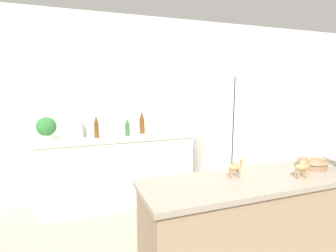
{
  "coord_description": "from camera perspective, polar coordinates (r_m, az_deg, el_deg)",
  "views": [
    {
      "loc": [
        -1.05,
        -1.04,
        1.58
      ],
      "look_at": [
        -0.17,
        1.38,
        1.18
      ],
      "focal_mm": 28.0,
      "sensor_mm": 36.0,
      "label": 1
    }
  ],
  "objects": [
    {
      "name": "wall_back",
      "position": [
        3.92,
        -4.43,
        4.3
      ],
      "size": [
        8.0,
        0.06,
        2.55
      ],
      "color": "silver",
      "rests_on": "ground_plane"
    },
    {
      "name": "back_counter",
      "position": [
        3.65,
        -10.97,
        -9.19
      ],
      "size": [
        1.99,
        0.63,
        0.92
      ],
      "color": "silver",
      "rests_on": "ground_plane"
    },
    {
      "name": "refrigerator",
      "position": [
        4.02,
        11.2,
        -1.58
      ],
      "size": [
        0.87,
        0.71,
        1.74
      ],
      "color": "white",
      "rests_on": "ground_plane"
    },
    {
      "name": "bar_counter",
      "position": [
        2.16,
        19.39,
        -22.39
      ],
      "size": [
        1.74,
        0.5,
        0.95
      ],
      "color": "#8C7256",
      "rests_on": "ground_plane"
    },
    {
      "name": "potted_plant",
      "position": [
        3.46,
        -24.95,
        -0.31
      ],
      "size": [
        0.23,
        0.23,
        0.29
      ],
      "color": "silver",
      "rests_on": "back_counter"
    },
    {
      "name": "paper_towel_roll",
      "position": [
        3.45,
        -21.27,
        -0.66
      ],
      "size": [
        0.1,
        0.1,
        0.25
      ],
      "color": "white",
      "rests_on": "back_counter"
    },
    {
      "name": "back_bottle_0",
      "position": [
        3.56,
        -17.75,
        -0.02
      ],
      "size": [
        0.07,
        0.07,
        0.29
      ],
      "color": "#B2B7BC",
      "rests_on": "back_counter"
    },
    {
      "name": "back_bottle_1",
      "position": [
        3.7,
        0.81,
        0.94
      ],
      "size": [
        0.08,
        0.08,
        0.32
      ],
      "color": "#B2B7BC",
      "rests_on": "back_counter"
    },
    {
      "name": "back_bottle_2",
      "position": [
        3.44,
        -15.33,
        -0.13
      ],
      "size": [
        0.06,
        0.06,
        0.3
      ],
      "color": "brown",
      "rests_on": "back_counter"
    },
    {
      "name": "back_bottle_3",
      "position": [
        3.47,
        -18.6,
        -0.42
      ],
      "size": [
        0.08,
        0.08,
        0.27
      ],
      "color": "#B2B7BC",
      "rests_on": "back_counter"
    },
    {
      "name": "back_bottle_4",
      "position": [
        3.5,
        -8.85,
        -0.24
      ],
      "size": [
        0.06,
        0.06,
        0.24
      ],
      "color": "#2D6033",
      "rests_on": "back_counter"
    },
    {
      "name": "back_bottle_5",
      "position": [
        3.63,
        -5.7,
        0.81
      ],
      "size": [
        0.07,
        0.07,
        0.33
      ],
      "color": "brown",
      "rests_on": "back_counter"
    },
    {
      "name": "fruit_bowl",
      "position": [
        2.3,
        28.92,
        -7.21
      ],
      "size": [
        0.22,
        0.22,
        0.06
      ],
      "color": "#8C6647",
      "rests_on": "bar_counter"
    },
    {
      "name": "camel_figurine",
      "position": [
        2.01,
        27.23,
        -7.86
      ],
      "size": [
        0.11,
        0.07,
        0.14
      ],
      "color": "#A87F4C",
      "rests_on": "bar_counter"
    },
    {
      "name": "camel_figurine_second",
      "position": [
        1.86,
        14.5,
        -8.57
      ],
      "size": [
        0.11,
        0.06,
        0.14
      ],
      "color": "#A87F4C",
      "rests_on": "bar_counter"
    }
  ]
}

